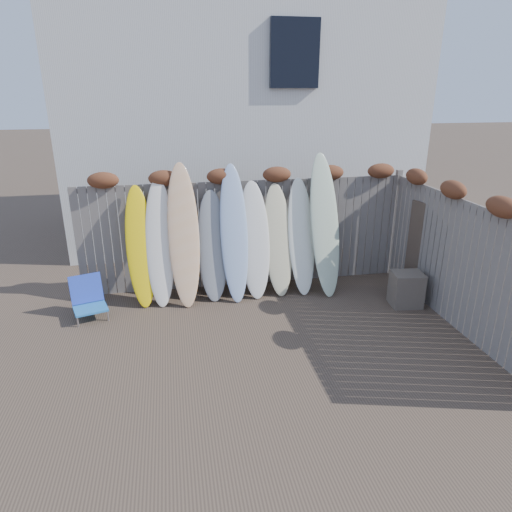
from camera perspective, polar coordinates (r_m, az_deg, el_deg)
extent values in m
plane|color=#493A2D|center=(6.77, 1.92, -11.48)|extent=(80.00, 80.00, 0.00)
cube|color=slate|center=(8.51, -1.50, 2.76)|extent=(6.00, 0.10, 2.00)
cube|color=slate|center=(9.42, 16.85, 3.96)|extent=(0.10, 0.10, 2.10)
ellipsoid|color=brown|center=(8.18, -18.58, 8.95)|extent=(0.52, 0.28, 0.28)
ellipsoid|color=brown|center=(8.10, -11.48, 9.50)|extent=(0.52, 0.28, 0.28)
ellipsoid|color=brown|center=(8.15, -4.34, 9.91)|extent=(0.52, 0.28, 0.28)
ellipsoid|color=brown|center=(8.32, 2.62, 10.15)|extent=(0.52, 0.28, 0.28)
ellipsoid|color=brown|center=(8.60, 9.23, 10.25)|extent=(0.52, 0.28, 0.28)
ellipsoid|color=brown|center=(8.99, 15.34, 10.23)|extent=(0.52, 0.28, 0.28)
cube|color=slate|center=(7.66, 24.15, -1.11)|extent=(0.10, 4.40, 2.00)
ellipsoid|color=brown|center=(6.80, 28.43, 5.41)|extent=(0.28, 0.56, 0.28)
ellipsoid|color=brown|center=(7.66, 23.43, 7.63)|extent=(0.28, 0.56, 0.28)
ellipsoid|color=brown|center=(8.58, 19.43, 9.35)|extent=(0.28, 0.56, 0.28)
cube|color=silver|center=(12.25, -2.41, 17.67)|extent=(8.00, 5.00, 6.00)
cube|color=black|center=(9.92, 4.85, 23.93)|extent=(1.00, 0.12, 1.30)
cube|color=#256FB9|center=(7.94, -19.99, -6.15)|extent=(0.62, 0.57, 0.03)
cube|color=#2541BC|center=(8.06, -20.47, -3.83)|extent=(0.53, 0.30, 0.47)
cylinder|color=silver|center=(7.80, -21.38, -7.64)|extent=(0.03, 0.03, 0.19)
cylinder|color=#BCBBC3|center=(8.14, -21.74, -6.49)|extent=(0.03, 0.03, 0.19)
cylinder|color=silver|center=(7.84, -18.01, -7.04)|extent=(0.03, 0.03, 0.19)
cylinder|color=#BABBC2|center=(8.18, -18.51, -5.92)|extent=(0.03, 0.03, 0.19)
cube|color=brown|center=(8.30, 18.27, -3.95)|extent=(0.56, 0.48, 0.60)
cube|color=#2E271C|center=(8.45, 21.18, 0.15)|extent=(0.39, 1.09, 1.70)
ellipsoid|color=yellow|center=(8.03, -14.26, 1.13)|extent=(0.52, 0.75, 2.03)
ellipsoid|color=white|center=(7.98, -11.91, 1.59)|extent=(0.55, 0.79, 2.13)
ellipsoid|color=#FDC490|center=(7.89, -9.03, 2.57)|extent=(0.53, 0.84, 2.39)
ellipsoid|color=gray|center=(8.05, -5.45, 1.24)|extent=(0.57, 0.71, 1.90)
ellipsoid|color=#9AB4DF|center=(7.98, -2.75, 2.82)|extent=(0.49, 0.83, 2.34)
ellipsoid|color=silver|center=(8.11, -0.19, 2.00)|extent=(0.55, 0.72, 2.03)
ellipsoid|color=beige|center=(8.23, 2.78, 2.01)|extent=(0.53, 0.71, 1.97)
ellipsoid|color=white|center=(8.31, 5.68, 2.43)|extent=(0.49, 0.73, 2.05)
ellipsoid|color=beige|center=(8.28, 8.61, 3.81)|extent=(0.58, 0.90, 2.49)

